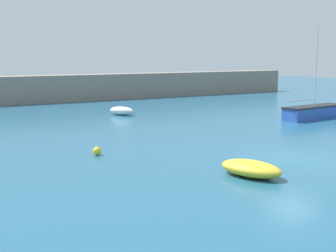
{
  "coord_description": "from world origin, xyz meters",
  "views": [
    {
      "loc": [
        -15.67,
        -15.38,
        4.8
      ],
      "look_at": [
        -1.71,
        8.51,
        0.51
      ],
      "focal_mm": 50.0,
      "sensor_mm": 36.0,
      "label": 1
    }
  ],
  "objects_px": {
    "dinghy_near_pier": "(122,111)",
    "mooring_buoy_yellow": "(97,151)",
    "rowboat_white_midwater": "(251,168)",
    "sailboat_tall_mast": "(314,112)"
  },
  "relations": [
    {
      "from": "rowboat_white_midwater",
      "to": "mooring_buoy_yellow",
      "type": "relative_size",
      "value": 7.26
    },
    {
      "from": "sailboat_tall_mast",
      "to": "mooring_buoy_yellow",
      "type": "bearing_deg",
      "value": -174.11
    },
    {
      "from": "rowboat_white_midwater",
      "to": "dinghy_near_pier",
      "type": "height_order",
      "value": "dinghy_near_pier"
    },
    {
      "from": "dinghy_near_pier",
      "to": "mooring_buoy_yellow",
      "type": "height_order",
      "value": "dinghy_near_pier"
    },
    {
      "from": "sailboat_tall_mast",
      "to": "dinghy_near_pier",
      "type": "xyz_separation_m",
      "value": [
        -11.48,
        9.16,
        -0.18
      ]
    },
    {
      "from": "rowboat_white_midwater",
      "to": "dinghy_near_pier",
      "type": "bearing_deg",
      "value": -25.6
    },
    {
      "from": "rowboat_white_midwater",
      "to": "sailboat_tall_mast",
      "type": "bearing_deg",
      "value": -70.67
    },
    {
      "from": "sailboat_tall_mast",
      "to": "rowboat_white_midwater",
      "type": "bearing_deg",
      "value": -150.34
    },
    {
      "from": "dinghy_near_pier",
      "to": "rowboat_white_midwater",
      "type": "bearing_deg",
      "value": 141.58
    },
    {
      "from": "sailboat_tall_mast",
      "to": "dinghy_near_pier",
      "type": "relative_size",
      "value": 2.78
    }
  ]
}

